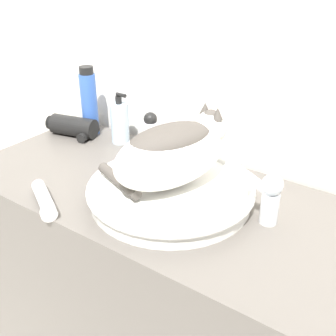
# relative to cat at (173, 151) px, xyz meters

# --- Properties ---
(wall_back) EXTENTS (8.00, 0.05, 2.40)m
(wall_back) POSITION_rel_cat_xyz_m (-0.02, 0.32, 0.21)
(wall_back) COLOR silver
(wall_back) RESTS_ON ground_plane
(vanity_counter) EXTENTS (1.22, 0.52, 0.85)m
(vanity_counter) POSITION_rel_cat_xyz_m (-0.02, 0.01, -0.56)
(vanity_counter) COLOR #56514C
(vanity_counter) RESTS_ON ground_plane
(sink_basin) EXTENTS (0.43, 0.43, 0.05)m
(sink_basin) POSITION_rel_cat_xyz_m (-0.00, -0.01, -0.11)
(sink_basin) COLOR silver
(sink_basin) RESTS_ON vanity_counter
(cat) EXTENTS (0.31, 0.35, 0.18)m
(cat) POSITION_rel_cat_xyz_m (0.00, 0.00, 0.00)
(cat) COLOR silver
(cat) RESTS_ON sink_basin
(faucet) EXTENTS (0.14, 0.06, 0.15)m
(faucet) POSITION_rel_cat_xyz_m (0.23, 0.04, -0.06)
(faucet) COLOR silver
(faucet) RESTS_ON vanity_counter
(deodorant_stick) EXTENTS (0.05, 0.05, 0.13)m
(deodorant_stick) POSITION_rel_cat_xyz_m (-0.22, 0.20, -0.07)
(deodorant_stick) COLOR silver
(deodorant_stick) RESTS_ON vanity_counter
(soap_pump_bottle) EXTENTS (0.06, 0.06, 0.17)m
(soap_pump_bottle) POSITION_rel_cat_xyz_m (-0.35, 0.20, -0.07)
(soap_pump_bottle) COLOR silver
(soap_pump_bottle) RESTS_ON vanity_counter
(shampoo_bottle_tall) EXTENTS (0.06, 0.06, 0.24)m
(shampoo_bottle_tall) POSITION_rel_cat_xyz_m (-0.49, 0.20, -0.03)
(shampoo_bottle_tall) COLOR #335BB7
(shampoo_bottle_tall) RESTS_ON vanity_counter
(cream_tube) EXTENTS (0.15, 0.11, 0.04)m
(cream_tube) POSITION_rel_cat_xyz_m (-0.25, -0.21, -0.12)
(cream_tube) COLOR silver
(cream_tube) RESTS_ON vanity_counter
(hair_dryer) EXTENTS (0.19, 0.12, 0.07)m
(hair_dryer) POSITION_rel_cat_xyz_m (-0.52, 0.15, -0.11)
(hair_dryer) COLOR black
(hair_dryer) RESTS_ON vanity_counter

